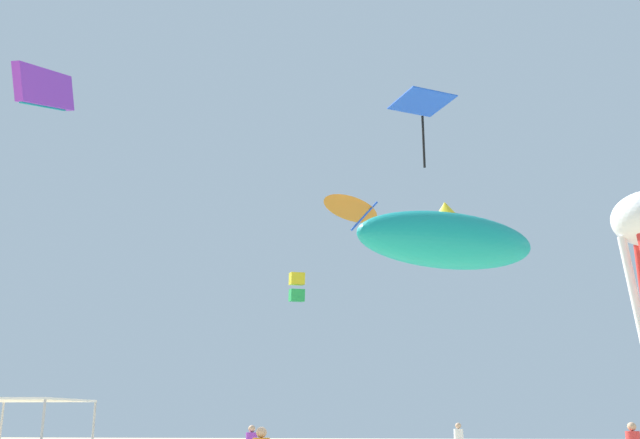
{
  "coord_description": "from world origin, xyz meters",
  "views": [
    {
      "loc": [
        3.63,
        -18.12,
        1.83
      ],
      "look_at": [
        0.67,
        9.06,
        9.47
      ],
      "focal_mm": 40.17,
      "sensor_mm": 36.0,
      "label": 1
    }
  ],
  "objects_px": {
    "kite_diamond_blue": "(422,106)",
    "kite_parafoil_purple": "(45,89)",
    "kite_inflatable_teal": "(447,240)",
    "canopy_tent": "(23,403)",
    "kite_delta_orange": "(352,205)",
    "kite_box_yellow": "(297,287)"
  },
  "relations": [
    {
      "from": "kite_diamond_blue",
      "to": "kite_parafoil_purple",
      "type": "height_order",
      "value": "kite_diamond_blue"
    },
    {
      "from": "kite_diamond_blue",
      "to": "kite_inflatable_teal",
      "type": "relative_size",
      "value": 0.57
    },
    {
      "from": "canopy_tent",
      "to": "kite_parafoil_purple",
      "type": "distance_m",
      "value": 16.08
    },
    {
      "from": "kite_diamond_blue",
      "to": "kite_delta_orange",
      "type": "distance_m",
      "value": 7.19
    },
    {
      "from": "kite_delta_orange",
      "to": "canopy_tent",
      "type": "bearing_deg",
      "value": 123.76
    },
    {
      "from": "kite_box_yellow",
      "to": "kite_delta_orange",
      "type": "bearing_deg",
      "value": 110.08
    },
    {
      "from": "kite_box_yellow",
      "to": "kite_inflatable_teal",
      "type": "distance_m",
      "value": 22.96
    },
    {
      "from": "kite_parafoil_purple",
      "to": "kite_delta_orange",
      "type": "distance_m",
      "value": 18.34
    },
    {
      "from": "canopy_tent",
      "to": "kite_diamond_blue",
      "type": "xyz_separation_m",
      "value": [
        12.35,
        16.7,
        16.2
      ]
    },
    {
      "from": "canopy_tent",
      "to": "kite_box_yellow",
      "type": "relative_size",
      "value": 1.68
    },
    {
      "from": "canopy_tent",
      "to": "kite_delta_orange",
      "type": "height_order",
      "value": "kite_delta_orange"
    },
    {
      "from": "kite_parafoil_purple",
      "to": "kite_diamond_blue",
      "type": "bearing_deg",
      "value": 115.85
    },
    {
      "from": "kite_box_yellow",
      "to": "kite_inflatable_teal",
      "type": "height_order",
      "value": "kite_box_yellow"
    },
    {
      "from": "kite_box_yellow",
      "to": "kite_delta_orange",
      "type": "distance_m",
      "value": 7.23
    },
    {
      "from": "canopy_tent",
      "to": "kite_diamond_blue",
      "type": "bearing_deg",
      "value": 53.52
    },
    {
      "from": "canopy_tent",
      "to": "kite_delta_orange",
      "type": "distance_m",
      "value": 25.04
    },
    {
      "from": "kite_parafoil_purple",
      "to": "kite_box_yellow",
      "type": "bearing_deg",
      "value": 150.55
    },
    {
      "from": "kite_parafoil_purple",
      "to": "kite_inflatable_teal",
      "type": "bearing_deg",
      "value": 74.74
    },
    {
      "from": "kite_parafoil_purple",
      "to": "kite_delta_orange",
      "type": "xyz_separation_m",
      "value": [
        12.63,
        13.18,
        -1.79
      ]
    },
    {
      "from": "kite_diamond_blue",
      "to": "kite_delta_orange",
      "type": "bearing_deg",
      "value": 107.73
    },
    {
      "from": "kite_inflatable_teal",
      "to": "kite_delta_orange",
      "type": "xyz_separation_m",
      "value": [
        -4.25,
        16.78,
        6.42
      ]
    },
    {
      "from": "kite_box_yellow",
      "to": "kite_diamond_blue",
      "type": "height_order",
      "value": "kite_diamond_blue"
    }
  ]
}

